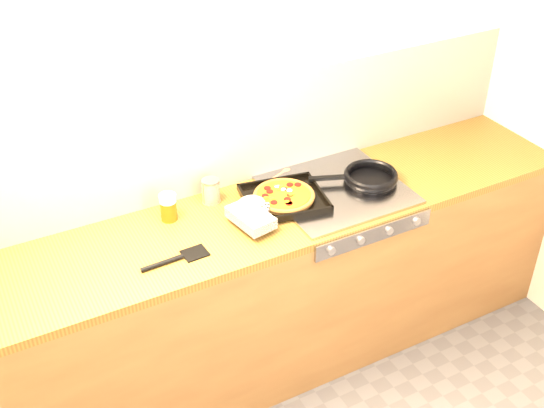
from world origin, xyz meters
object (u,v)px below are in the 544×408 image
pizza_on_tray (274,201)px  tomato_can (211,191)px  juice_glass (168,207)px  frying_pan (370,177)px

pizza_on_tray → tomato_can: bearing=140.6°
tomato_can → juice_glass: bearing=-169.7°
pizza_on_tray → frying_pan: size_ratio=1.12×
pizza_on_tray → frying_pan: pizza_on_tray is taller
tomato_can → juice_glass: juice_glass is taller
frying_pan → tomato_can: tomato_can is taller
tomato_can → juice_glass: size_ratio=0.93×
frying_pan → tomato_can: size_ratio=3.82×
tomato_can → juice_glass: (-0.22, -0.04, 0.01)m
pizza_on_tray → frying_pan: bearing=-2.9°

